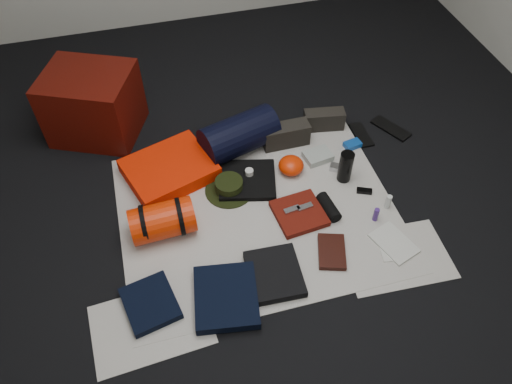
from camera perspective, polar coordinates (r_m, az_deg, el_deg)
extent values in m
cube|color=black|center=(2.96, 0.19, -2.46)|extent=(4.50, 4.50, 0.02)
cube|color=silver|center=(2.95, 0.19, -2.30)|extent=(1.60, 1.30, 0.01)
cube|color=silver|center=(2.62, -11.89, -14.61)|extent=(0.61, 0.44, 0.00)
cube|color=silver|center=(2.87, 15.66, -7.13)|extent=(0.60, 0.43, 0.00)
cube|color=#4A0B05|center=(3.46, -18.16, 9.52)|extent=(0.68, 0.64, 0.45)
cube|color=red|center=(3.15, -9.86, 2.55)|extent=(0.62, 0.56, 0.09)
cylinder|color=red|center=(2.82, -10.65, -3.25)|extent=(0.36, 0.22, 0.21)
cylinder|color=black|center=(2.82, -12.66, -3.59)|extent=(0.02, 0.22, 0.22)
cylinder|color=black|center=(2.82, -8.66, -2.79)|extent=(0.03, 0.22, 0.22)
cylinder|color=black|center=(3.21, -1.94, 6.52)|extent=(0.54, 0.38, 0.25)
cylinder|color=black|center=(3.05, -3.07, 0.24)|extent=(0.31, 0.31, 0.01)
cylinder|color=black|center=(3.02, -3.11, 0.76)|extent=(0.17, 0.17, 0.07)
cube|color=black|center=(3.29, 3.41, 6.54)|extent=(0.31, 0.12, 0.15)
cube|color=black|center=(3.44, 7.77, 8.19)|extent=(0.28, 0.14, 0.13)
cube|color=black|center=(3.47, 11.94, 6.43)|extent=(0.09, 0.24, 0.01)
cube|color=black|center=(3.57, 15.16, 7.04)|extent=(0.22, 0.29, 0.02)
cube|color=black|center=(2.64, -11.98, -12.35)|extent=(0.30, 0.33, 0.04)
cube|color=black|center=(2.60, -3.44, -11.89)|extent=(0.37, 0.41, 0.06)
cube|color=black|center=(2.67, 2.12, -9.34)|extent=(0.29, 0.33, 0.05)
cube|color=black|center=(3.08, -0.99, 1.38)|extent=(0.41, 0.39, 0.03)
cube|color=#591209|center=(2.92, 4.95, -2.46)|extent=(0.30, 0.30, 0.04)
ellipsoid|color=red|center=(3.13, 4.03, 3.04)|extent=(0.19, 0.19, 0.10)
cube|color=#929A92|center=(3.25, 7.08, 4.10)|extent=(0.19, 0.15, 0.04)
cylinder|color=black|center=(3.09, 10.20, 2.86)|extent=(0.09, 0.09, 0.21)
cylinder|color=black|center=(2.95, 8.31, -1.71)|extent=(0.10, 0.20, 0.07)
cube|color=#B4B3B8|center=(3.20, 9.26, 2.75)|extent=(0.10, 0.09, 0.04)
cube|color=navy|center=(3.36, 10.96, 5.35)|extent=(0.12, 0.09, 0.03)
cylinder|color=#422473|center=(2.95, 13.55, -2.52)|extent=(0.04, 0.04, 0.09)
cylinder|color=beige|center=(3.03, 14.87, -1.09)|extent=(0.04, 0.04, 0.10)
cube|color=black|center=(2.79, 8.65, -6.77)|extent=(0.21, 0.26, 0.03)
cube|color=#B7B8AF|center=(2.91, 15.48, -5.64)|extent=(0.24, 0.29, 0.01)
cube|color=#B7B8AF|center=(2.89, 15.30, -6.06)|extent=(0.18, 0.21, 0.01)
cube|color=black|center=(3.10, 12.28, 0.12)|extent=(0.10, 0.07, 0.02)
cube|color=#B4B3B8|center=(2.62, -10.90, -13.87)|extent=(0.07, 0.07, 0.01)
cylinder|color=beige|center=(3.08, -0.78, 2.29)|extent=(0.05, 0.05, 0.04)
cube|color=#B4B3B8|center=(2.90, 4.11, -2.02)|extent=(0.10, 0.05, 0.01)
cube|color=#B4B3B8|center=(2.92, 5.61, -1.69)|extent=(0.10, 0.05, 0.01)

